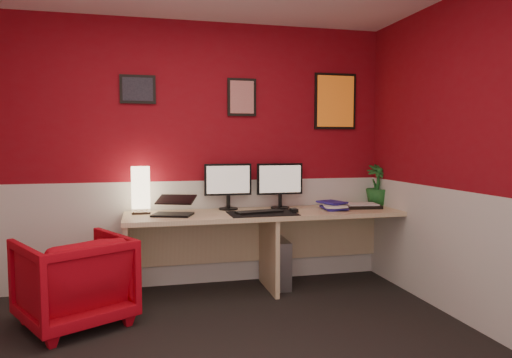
# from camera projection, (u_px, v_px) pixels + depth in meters

# --- Properties ---
(wall_back) EXTENTS (4.00, 0.01, 2.50)m
(wall_back) POSITION_uv_depth(u_px,v_px,m) (181.00, 155.00, 4.42)
(wall_back) COLOR maroon
(wall_back) RESTS_ON ground
(wall_front) EXTENTS (4.00, 0.01, 2.50)m
(wall_front) POSITION_uv_depth(u_px,v_px,m) (308.00, 195.00, 1.03)
(wall_front) COLOR maroon
(wall_front) RESTS_ON ground
(wall_right) EXTENTS (0.01, 3.50, 2.50)m
(wall_right) POSITION_uv_depth(u_px,v_px,m) (496.00, 159.00, 3.20)
(wall_right) COLOR maroon
(wall_right) RESTS_ON ground
(wainscot_back) EXTENTS (4.00, 0.01, 1.00)m
(wainscot_back) POSITION_uv_depth(u_px,v_px,m) (182.00, 233.00, 4.48)
(wainscot_back) COLOR silver
(wainscot_back) RESTS_ON ground
(wainscot_right) EXTENTS (0.01, 3.50, 1.00)m
(wainscot_right) POSITION_uv_depth(u_px,v_px,m) (492.00, 267.00, 3.25)
(wainscot_right) COLOR silver
(wainscot_right) RESTS_ON ground
(desk) EXTENTS (2.60, 0.65, 0.73)m
(desk) POSITION_uv_depth(u_px,v_px,m) (269.00, 251.00, 4.34)
(desk) COLOR #CFB185
(desk) RESTS_ON ground
(shoji_lamp) EXTENTS (0.16, 0.16, 0.40)m
(shoji_lamp) POSITION_uv_depth(u_px,v_px,m) (141.00, 191.00, 4.19)
(shoji_lamp) COLOR #FFE5B2
(shoji_lamp) RESTS_ON desk
(laptop) EXTENTS (0.39, 0.33, 0.22)m
(laptop) POSITION_uv_depth(u_px,v_px,m) (172.00, 203.00, 4.06)
(laptop) COLOR black
(laptop) RESTS_ON desk
(monitor_left) EXTENTS (0.45, 0.06, 0.58)m
(monitor_left) POSITION_uv_depth(u_px,v_px,m) (228.00, 179.00, 4.42)
(monitor_left) COLOR black
(monitor_left) RESTS_ON desk
(monitor_right) EXTENTS (0.45, 0.06, 0.58)m
(monitor_right) POSITION_uv_depth(u_px,v_px,m) (280.00, 178.00, 4.50)
(monitor_right) COLOR black
(monitor_right) RESTS_ON desk
(desk_mat) EXTENTS (0.60, 0.38, 0.01)m
(desk_mat) POSITION_uv_depth(u_px,v_px,m) (262.00, 213.00, 4.18)
(desk_mat) COLOR black
(desk_mat) RESTS_ON desk
(keyboard) EXTENTS (0.44, 0.21, 0.02)m
(keyboard) POSITION_uv_depth(u_px,v_px,m) (259.00, 212.00, 4.20)
(keyboard) COLOR black
(keyboard) RESTS_ON desk_mat
(mouse) EXTENTS (0.07, 0.10, 0.03)m
(mouse) POSITION_uv_depth(u_px,v_px,m) (294.00, 210.00, 4.26)
(mouse) COLOR black
(mouse) RESTS_ON desk_mat
(book_bottom) EXTENTS (0.24, 0.31, 0.03)m
(book_bottom) POSITION_uv_depth(u_px,v_px,m) (323.00, 208.00, 4.43)
(book_bottom) COLOR navy
(book_bottom) RESTS_ON desk
(book_middle) EXTENTS (0.28, 0.34, 0.02)m
(book_middle) POSITION_uv_depth(u_px,v_px,m) (323.00, 206.00, 4.43)
(book_middle) COLOR silver
(book_middle) RESTS_ON book_bottom
(book_top) EXTENTS (0.26, 0.30, 0.02)m
(book_top) POSITION_uv_depth(u_px,v_px,m) (324.00, 203.00, 4.42)
(book_top) COLOR navy
(book_top) RESTS_ON book_middle
(zen_tray) EXTENTS (0.38, 0.29, 0.03)m
(zen_tray) POSITION_uv_depth(u_px,v_px,m) (361.00, 206.00, 4.56)
(zen_tray) COLOR black
(zen_tray) RESTS_ON desk
(potted_plant) EXTENTS (0.27, 0.27, 0.41)m
(potted_plant) POSITION_uv_depth(u_px,v_px,m) (377.00, 185.00, 4.75)
(potted_plant) COLOR #19591E
(potted_plant) RESTS_ON desk
(pc_tower) EXTENTS (0.22, 0.46, 0.45)m
(pc_tower) POSITION_uv_depth(u_px,v_px,m) (276.00, 262.00, 4.46)
(pc_tower) COLOR #99999E
(pc_tower) RESTS_ON ground
(armchair) EXTENTS (0.99, 1.00, 0.67)m
(armchair) POSITION_uv_depth(u_px,v_px,m) (74.00, 280.00, 3.50)
(armchair) COLOR #B60614
(armchair) RESTS_ON ground
(art_left) EXTENTS (0.32, 0.02, 0.26)m
(art_left) POSITION_uv_depth(u_px,v_px,m) (138.00, 89.00, 4.27)
(art_left) COLOR black
(art_left) RESTS_ON wall_back
(art_center) EXTENTS (0.28, 0.02, 0.36)m
(art_center) POSITION_uv_depth(u_px,v_px,m) (242.00, 97.00, 4.50)
(art_center) COLOR red
(art_center) RESTS_ON wall_back
(art_right) EXTENTS (0.44, 0.02, 0.56)m
(art_right) POSITION_uv_depth(u_px,v_px,m) (335.00, 101.00, 4.73)
(art_right) COLOR orange
(art_right) RESTS_ON wall_back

